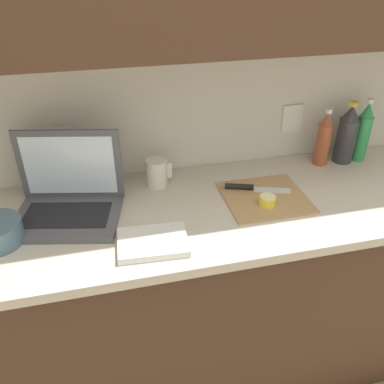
{
  "coord_description": "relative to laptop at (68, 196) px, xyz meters",
  "views": [
    {
      "loc": [
        -0.64,
        -1.18,
        1.73
      ],
      "look_at": [
        -0.36,
        -0.01,
        0.98
      ],
      "focal_mm": 38.0,
      "sensor_mm": 36.0,
      "label": 1
    }
  ],
  "objects": [
    {
      "name": "knife",
      "position": [
        0.66,
        -0.02,
        -0.05
      ],
      "size": [
        0.25,
        0.11,
        0.02
      ],
      "rotation": [
        0.0,
        0.0,
        -0.33
      ],
      "color": "silver",
      "rests_on": "cutting_board"
    },
    {
      "name": "dish_towel",
      "position": [
        0.26,
        -0.26,
        -0.05
      ],
      "size": [
        0.23,
        0.17,
        0.02
      ],
      "primitive_type": "cube",
      "rotation": [
        0.0,
        0.0,
        -0.07
      ],
      "color": "silver",
      "rests_on": "counter_unit"
    },
    {
      "name": "cutting_board",
      "position": [
        0.71,
        -0.08,
        -0.06
      ],
      "size": [
        0.3,
        0.28,
        0.01
      ],
      "primitive_type": "cube",
      "color": "tan",
      "rests_on": "counter_unit"
    },
    {
      "name": "bottle_green_soda",
      "position": [
        1.23,
        0.13,
        0.06
      ],
      "size": [
        0.06,
        0.06,
        0.27
      ],
      "color": "#2D934C",
      "rests_on": "counter_unit"
    },
    {
      "name": "bottle_water_clear",
      "position": [
        1.04,
        0.13,
        0.05
      ],
      "size": [
        0.06,
        0.06,
        0.25
      ],
      "color": "#A34C2D",
      "rests_on": "counter_unit"
    },
    {
      "name": "measuring_cup",
      "position": [
        0.33,
        0.11,
        -0.01
      ],
      "size": [
        0.1,
        0.08,
        0.11
      ],
      "color": "silver",
      "rests_on": "counter_unit"
    },
    {
      "name": "lemon_half_cut",
      "position": [
        0.69,
        -0.13,
        -0.04
      ],
      "size": [
        0.06,
        0.06,
        0.03
      ],
      "color": "yellow",
      "rests_on": "cutting_board"
    },
    {
      "name": "counter_unit",
      "position": [
        0.81,
        -0.08,
        -0.51
      ],
      "size": [
        2.37,
        0.62,
        0.9
      ],
      "color": "#472D1E",
      "rests_on": "ground_plane"
    },
    {
      "name": "bottle_oil_tall",
      "position": [
        1.15,
        0.13,
        0.06
      ],
      "size": [
        0.08,
        0.08,
        0.27
      ],
      "color": "#333338",
      "rests_on": "counter_unit"
    },
    {
      "name": "ground_plane",
      "position": [
        0.78,
        -0.08,
        -0.97
      ],
      "size": [
        12.0,
        12.0,
        0.0
      ],
      "primitive_type": "plane",
      "color": "#847056",
      "rests_on": "ground"
    },
    {
      "name": "laptop",
      "position": [
        0.0,
        0.0,
        0.0
      ],
      "size": [
        0.41,
        0.34,
        0.28
      ],
      "rotation": [
        0.0,
        0.0,
        -0.22
      ],
      "color": "#515156",
      "rests_on": "counter_unit"
    }
  ]
}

